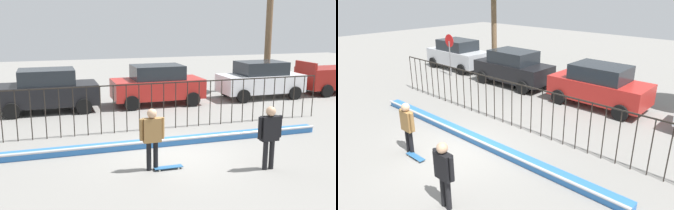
# 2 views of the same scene
# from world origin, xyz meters

# --- Properties ---
(ground_plane) EXTENTS (60.00, 60.00, 0.00)m
(ground_plane) POSITION_xyz_m (0.00, 0.00, 0.00)
(ground_plane) COLOR gray
(bowl_coping_ledge) EXTENTS (11.00, 0.40, 0.27)m
(bowl_coping_ledge) POSITION_xyz_m (0.00, 0.92, 0.12)
(bowl_coping_ledge) COLOR #2D6BB7
(bowl_coping_ledge) RESTS_ON ground
(perimeter_fence) EXTENTS (14.04, 0.04, 1.76)m
(perimeter_fence) POSITION_xyz_m (0.00, 2.82, 1.09)
(perimeter_fence) COLOR black
(perimeter_fence) RESTS_ON ground
(skateboarder) EXTENTS (0.69, 0.26, 1.71)m
(skateboarder) POSITION_xyz_m (-1.01, -1.01, 1.03)
(skateboarder) COLOR black
(skateboarder) RESTS_ON ground
(skateboard) EXTENTS (0.80, 0.20, 0.07)m
(skateboard) POSITION_xyz_m (-0.58, -1.10, 0.06)
(skateboard) COLOR #26598C
(skateboard) RESTS_ON ground
(camera_operator) EXTENTS (0.71, 0.27, 1.76)m
(camera_operator) POSITION_xyz_m (2.03, -1.89, 1.05)
(camera_operator) COLOR black
(camera_operator) RESTS_ON ground
(parked_car_silver) EXTENTS (4.30, 2.12, 1.90)m
(parked_car_silver) POSITION_xyz_m (-8.78, 7.41, 0.97)
(parked_car_silver) COLOR #B7BABF
(parked_car_silver) RESTS_ON ground
(parked_car_black) EXTENTS (4.30, 2.12, 1.90)m
(parked_car_black) POSITION_xyz_m (-3.62, 7.03, 0.97)
(parked_car_black) COLOR black
(parked_car_black) RESTS_ON ground
(parked_car_red) EXTENTS (4.30, 2.12, 1.90)m
(parked_car_red) POSITION_xyz_m (1.43, 7.06, 0.97)
(parked_car_red) COLOR #B2231E
(parked_car_red) RESTS_ON ground
(stop_sign) EXTENTS (0.76, 0.07, 2.50)m
(stop_sign) POSITION_xyz_m (-7.67, 5.92, 1.62)
(stop_sign) COLOR slate
(stop_sign) RESTS_ON ground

